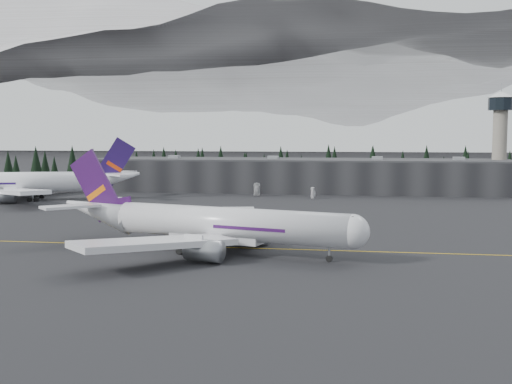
% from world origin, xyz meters
% --- Properties ---
extents(ground, '(1400.00, 1400.00, 0.00)m').
position_xyz_m(ground, '(0.00, 0.00, 0.00)').
color(ground, black).
rests_on(ground, ground).
extents(taxiline, '(400.00, 0.40, 0.02)m').
position_xyz_m(taxiline, '(0.00, -2.00, 0.01)').
color(taxiline, gold).
rests_on(taxiline, ground).
extents(terminal, '(160.00, 30.00, 12.60)m').
position_xyz_m(terminal, '(0.00, 125.00, 6.30)').
color(terminal, black).
rests_on(terminal, ground).
extents(control_tower, '(10.00, 10.00, 37.70)m').
position_xyz_m(control_tower, '(75.00, 128.00, 23.41)').
color(control_tower, gray).
rests_on(control_tower, ground).
extents(treeline, '(360.00, 20.00, 15.00)m').
position_xyz_m(treeline, '(0.00, 162.00, 7.50)').
color(treeline, black).
rests_on(treeline, ground).
extents(mountain_ridge, '(4400.00, 900.00, 420.00)m').
position_xyz_m(mountain_ridge, '(0.00, 1000.00, 0.00)').
color(mountain_ridge, white).
rests_on(mountain_ridge, ground).
extents(jet_main, '(63.77, 57.95, 19.14)m').
position_xyz_m(jet_main, '(-5.85, -6.36, 5.40)').
color(jet_main, silver).
rests_on(jet_main, ground).
extents(jet_parked, '(70.41, 63.68, 21.21)m').
position_xyz_m(jet_parked, '(-85.77, 76.64, 5.98)').
color(jet_parked, white).
rests_on(jet_parked, ground).
extents(gse_vehicle_a, '(2.36, 4.92, 1.35)m').
position_xyz_m(gse_vehicle_a, '(-12.77, 101.97, 0.68)').
color(gse_vehicle_a, silver).
rests_on(gse_vehicle_a, ground).
extents(gse_vehicle_b, '(4.29, 3.78, 1.40)m').
position_xyz_m(gse_vehicle_b, '(7.81, 96.05, 0.70)').
color(gse_vehicle_b, silver).
rests_on(gse_vehicle_b, ground).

